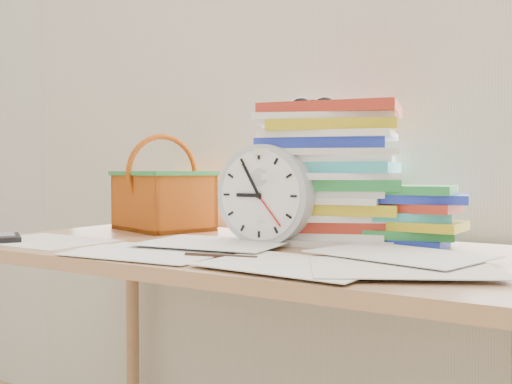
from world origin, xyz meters
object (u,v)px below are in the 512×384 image
Objects in this scene: clock at (265,195)px; book_stack at (412,216)px; desk at (245,277)px; basket at (163,183)px; calculator at (5,238)px; paper_stack at (329,174)px.

clock is 0.99× the size of book_stack.
basket reaches higher than desk.
desk is 9.41× the size of calculator.
basket is (-0.45, 0.16, 0.02)m from clock.
basket is (-0.55, 0.01, -0.03)m from paper_stack.
paper_stack is 1.25× the size of basket.
basket is (-0.76, -0.01, 0.07)m from book_stack.
book_stack is at bearing 58.07° from calculator.
calculator is (-0.72, -0.42, -0.17)m from paper_stack.
clock is at bearing -0.17° from basket.
calculator is (-0.62, -0.27, -0.12)m from clock.
desk is 5.63× the size of book_stack.
book_stack is 0.87× the size of basket.
paper_stack reaches higher than book_stack.
calculator is at bearing -158.33° from desk.
calculator is at bearing -154.93° from book_stack.
paper_stack is 0.56m from basket.
desk is at bearing -133.55° from clock.
clock is at bearing -151.81° from book_stack.
paper_stack is 1.47× the size of clock.
book_stack is at bearing 28.19° from clock.
book_stack is at bearing 3.82° from paper_stack.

